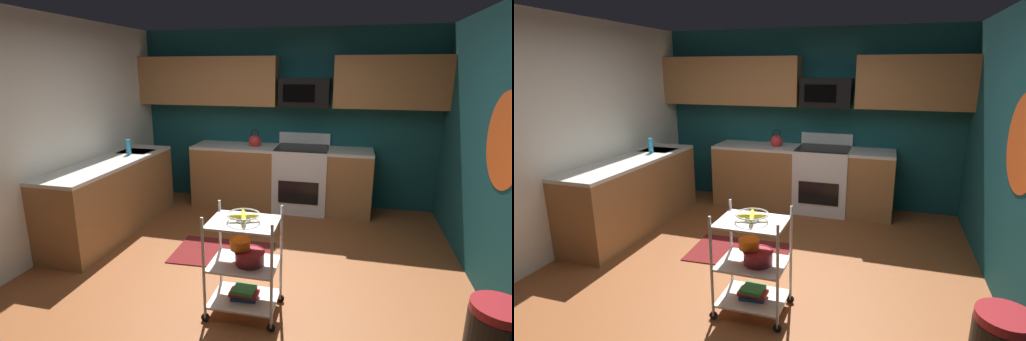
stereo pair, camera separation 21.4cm
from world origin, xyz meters
TOP-DOWN VIEW (x-y plane):
  - floor at (0.00, 0.00)m, footprint 4.40×4.80m
  - wall_back at (0.00, 2.43)m, footprint 4.52×0.06m
  - wall_left at (-2.23, 0.00)m, footprint 0.06×4.80m
  - wall_flower_decal at (2.20, 0.17)m, footprint 0.00×0.82m
  - counter_run at (-0.86, 1.49)m, footprint 3.51×2.72m
  - oven_range at (0.31, 2.10)m, footprint 0.76×0.65m
  - upper_cabinets at (-0.07, 2.23)m, footprint 4.40×0.33m
  - microwave at (0.31, 2.21)m, footprint 0.70×0.39m
  - rolling_cart at (0.17, -0.54)m, footprint 0.62×0.44m
  - fruit_bowl at (0.17, -0.54)m, footprint 0.27×0.27m
  - mixing_bowl_large at (0.22, -0.54)m, footprint 0.25×0.25m
  - mixing_bowl_small at (0.14, -0.51)m, footprint 0.18×0.18m
  - book_stack at (0.17, -0.54)m, footprint 0.25×0.18m
  - kettle at (-0.39, 2.10)m, footprint 0.21×0.18m
  - dish_soap_bottle at (-1.88, 1.14)m, footprint 0.06×0.06m
  - floor_rug at (-0.35, 0.45)m, footprint 1.13×0.75m

SIDE VIEW (x-z plane):
  - floor at x=0.00m, z-range -0.04..0.00m
  - floor_rug at x=-0.35m, z-range 0.00..0.01m
  - book_stack at x=0.17m, z-range 0.13..0.22m
  - rolling_cart at x=0.17m, z-range 0.00..0.91m
  - counter_run at x=-0.86m, z-range 0.00..0.92m
  - oven_range at x=0.31m, z-range -0.07..1.03m
  - mixing_bowl_large at x=0.22m, z-range 0.46..0.58m
  - mixing_bowl_small at x=0.14m, z-range 0.58..0.66m
  - fruit_bowl at x=0.17m, z-range 0.84..0.91m
  - kettle at x=-0.39m, z-range 0.86..1.13m
  - dish_soap_bottle at x=-1.88m, z-range 0.92..1.12m
  - wall_back at x=0.00m, z-range 0.00..2.60m
  - wall_left at x=-2.23m, z-range 0.00..2.60m
  - wall_flower_decal at x=2.20m, z-range 1.04..1.86m
  - microwave at x=0.31m, z-range 1.50..1.90m
  - upper_cabinets at x=-0.07m, z-range 1.50..2.20m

